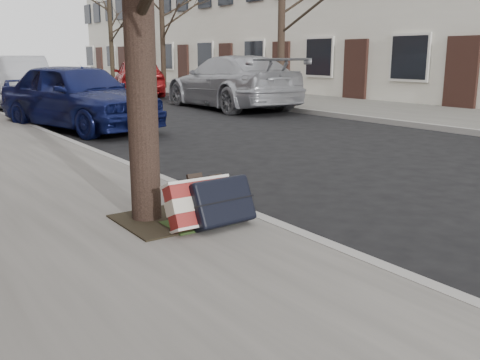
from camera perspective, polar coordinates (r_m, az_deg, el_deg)
ground at (r=5.31m, az=18.53°, el=-4.78°), size 120.00×120.00×0.00m
far_sidewalk at (r=21.60m, az=-1.43°, el=9.16°), size 4.00×70.00×0.12m
house_far at (r=25.72m, az=7.68°, el=17.59°), size 6.70×40.00×7.20m
dirt_patch at (r=4.88m, az=-7.62°, el=-4.17°), size 0.85×0.85×0.02m
suitcase_red at (r=4.57m, az=-4.29°, el=-2.55°), size 0.57×0.32×0.44m
suitcase_navy at (r=4.60m, az=-2.03°, el=-2.33°), size 0.59×0.36×0.45m
car_near_front at (r=12.07m, az=-16.86°, el=8.58°), size 2.72×4.54×1.45m
car_near_mid at (r=17.82m, az=-22.53°, el=9.65°), size 2.29×4.92×1.56m
car_far_front at (r=16.22m, az=-1.00°, el=10.38°), size 2.55×5.52×1.56m
car_far_back at (r=21.80m, az=-10.81°, el=10.78°), size 3.09×4.72×1.49m
tree_far_a at (r=17.93m, az=4.47°, el=17.34°), size 0.24×0.24×5.53m
tree_far_b at (r=24.96m, az=-8.29°, el=15.65°), size 0.22×0.22×5.17m
tree_far_c at (r=30.47m, az=-13.63°, el=14.93°), size 0.23×0.23×5.14m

